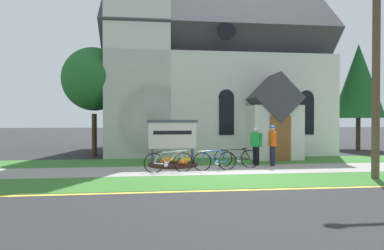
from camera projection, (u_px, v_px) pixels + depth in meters
ground at (214, 161)px, 14.78m from camera, size 140.00×140.00×0.00m
sidewalk_slab at (249, 169)px, 12.43m from camera, size 32.00×2.32×0.01m
grass_verge at (270, 180)px, 10.14m from camera, size 32.00×2.29×0.01m
church_lawn at (233, 161)px, 14.96m from camera, size 24.00×2.78×0.01m
curb_paint_stripe at (287, 189)px, 8.86m from camera, size 28.00×0.16×0.01m
church_building at (204, 72)px, 20.65m from camera, size 12.66×11.55×14.00m
church_sign at (173, 135)px, 13.71m from camera, size 2.16×0.19×1.90m
flower_bed at (173, 164)px, 13.36m from camera, size 2.03×2.03×0.34m
bicycle_blue at (168, 162)px, 11.69m from camera, size 1.79×0.24×0.80m
bicycle_red at (237, 158)px, 12.98m from camera, size 1.69×0.67×0.79m
bicycle_black at (215, 161)px, 12.15m from camera, size 1.69×0.28×0.82m
cyclist_in_yellow_jersey at (272, 142)px, 13.28m from camera, size 0.27×0.76×1.67m
cyclist_in_red_jersey at (256, 143)px, 13.54m from camera, size 0.42×0.66×1.59m
utility_pole at (374, 16)px, 10.37m from camera, size 3.12×0.28×9.49m
roadside_conifer at (359, 81)px, 20.62m from camera, size 3.11×3.11×6.76m
yard_deciduous_tree at (94, 80)px, 16.89m from camera, size 3.25×3.25×5.68m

